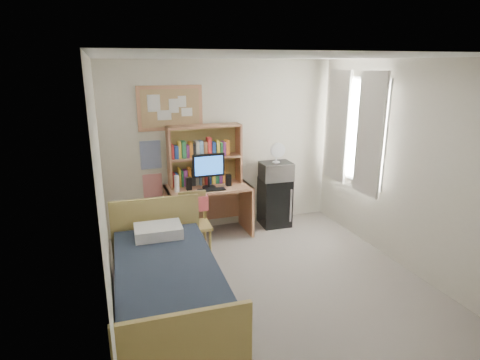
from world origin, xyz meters
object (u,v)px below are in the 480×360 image
object	(u,v)px
speaker_left	(189,184)
desk	(209,211)
desk_fan	(276,154)
monitor	(209,171)
microwave	(276,171)
mini_fridge	(275,202)
bulletin_board	(170,108)
speaker_right	(228,180)
bed	(168,291)
desk_chair	(196,225)

from	to	relation	value
speaker_left	desk	bearing A→B (deg)	11.31
desk	desk_fan	distance (m)	1.38
monitor	microwave	distance (m)	1.13
desk	mini_fridge	xyz separation A→B (m)	(1.12, 0.07, -0.01)
speaker_left	desk_fan	bearing A→B (deg)	4.73
desk_fan	microwave	bearing A→B (deg)	0.00
bulletin_board	microwave	world-z (taller)	bulletin_board
monitor	desk_fan	bearing A→B (deg)	5.99
speaker_right	speaker_left	bearing A→B (deg)	-180.00
bulletin_board	microwave	distance (m)	1.89
bed	desk_chair	bearing A→B (deg)	67.10
bed	speaker_left	xyz separation A→B (m)	(0.62, 1.77, 0.59)
monitor	desk	bearing A→B (deg)	90.00
bulletin_board	mini_fridge	size ratio (longest dim) A/B	1.22
desk	mini_fridge	bearing A→B (deg)	3.96
speaker_left	mini_fridge	bearing A→B (deg)	5.53
speaker_right	desk_fan	size ratio (longest dim) A/B	0.62
bulletin_board	speaker_right	xyz separation A→B (m)	(0.75, -0.38, -1.05)
monitor	speaker_left	distance (m)	0.34
desk	desk_fan	size ratio (longest dim) A/B	4.38
bulletin_board	speaker_left	distance (m)	1.12
monitor	bed	bearing A→B (deg)	-117.31
monitor	desk_fan	distance (m)	1.14
mini_fridge	monitor	xyz separation A→B (m)	(-1.12, -0.13, 0.65)
bulletin_board	desk	distance (m)	1.63
microwave	desk_fan	world-z (taller)	desk_fan
bed	microwave	world-z (taller)	microwave
desk	desk_chair	distance (m)	0.66
bed	speaker_right	size ratio (longest dim) A/B	11.95
desk_chair	monitor	bearing A→B (deg)	58.63
bed	desk_fan	world-z (taller)	desk_fan
mini_fridge	desk_fan	distance (m)	0.80
desk_chair	desk_fan	xyz separation A→B (m)	(1.46, 0.62, 0.75)
desk_chair	monitor	distance (m)	0.85
mini_fridge	speaker_right	xyz separation A→B (m)	(-0.82, -0.13, 0.48)
bulletin_board	mini_fridge	distance (m)	2.21
desk	mini_fridge	world-z (taller)	desk
desk_chair	desk_fan	distance (m)	1.75
bed	bulletin_board	bearing A→B (deg)	79.74
speaker_right	mini_fridge	bearing A→B (deg)	9.51
desk_chair	speaker_right	world-z (taller)	speaker_right
monitor	microwave	size ratio (longest dim) A/B	1.06
speaker_left	desk_fan	xyz separation A→B (m)	(1.42, 0.11, 0.31)
bed	monitor	size ratio (longest dim) A/B	4.16
desk_chair	microwave	bearing A→B (deg)	25.01
speaker_right	microwave	xyz separation A→B (m)	(0.82, 0.11, 0.04)
speaker_right	desk_fan	xyz separation A→B (m)	(0.82, 0.11, 0.32)
mini_fridge	monitor	distance (m)	1.30
desk	speaker_left	xyz separation A→B (m)	(-0.30, -0.06, 0.48)
mini_fridge	microwave	xyz separation A→B (m)	(-0.00, -0.02, 0.52)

